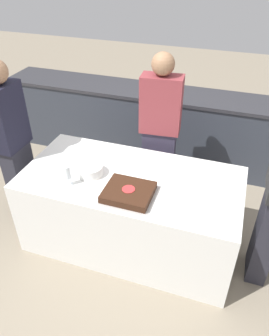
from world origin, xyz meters
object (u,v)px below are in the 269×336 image
cake (129,192)px  wine_glass (67,173)px  person_cutting_cake (160,132)px  person_seated_left (13,144)px  plate_stack (90,170)px

cake → wine_glass: 0.52m
person_cutting_cake → person_seated_left: (-1.23, -0.69, 0.02)m
wine_glass → person_cutting_cake: (0.52, 0.96, -0.03)m
plate_stack → wine_glass: wine_glass is taller
cake → person_cutting_cake: 0.93m
person_seated_left → plate_stack: bearing=-95.1°
wine_glass → person_cutting_cake: bearing=61.7°
plate_stack → person_seated_left: 0.82m
plate_stack → person_cutting_cake: (0.41, 0.76, 0.05)m
cake → person_seated_left: person_seated_left is taller
plate_stack → person_cutting_cake: size_ratio=0.14×
plate_stack → cake: bearing=-22.0°
wine_glass → person_seated_left: size_ratio=0.11×
cake → person_cutting_cake: size_ratio=0.26×
plate_stack → person_seated_left: bearing=174.9°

